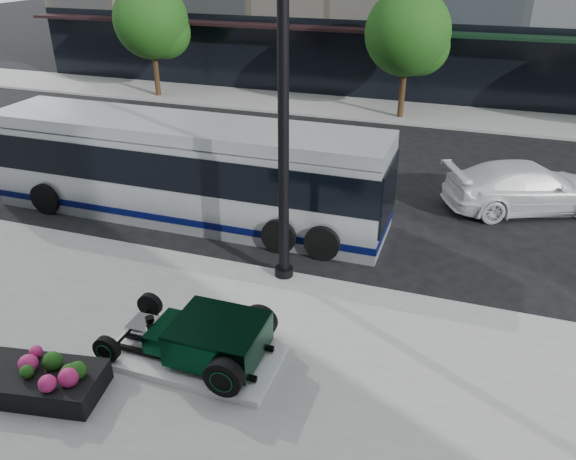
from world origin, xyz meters
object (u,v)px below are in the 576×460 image
(hot_rod, at_px, (209,337))
(white_sedan, at_px, (528,187))
(lamppost, at_px, (283,123))
(flower_planter, at_px, (39,380))
(transit_bus, at_px, (186,169))

(hot_rod, relative_size, white_sedan, 0.63)
(lamppost, bearing_deg, hot_rod, -95.10)
(lamppost, relative_size, flower_planter, 3.42)
(hot_rod, height_order, flower_planter, hot_rod)
(hot_rod, height_order, lamppost, lamppost)
(flower_planter, xyz_separation_m, white_sedan, (8.65, 11.61, 0.35))
(hot_rod, distance_m, white_sedan, 11.58)
(lamppost, relative_size, transit_bus, 0.69)
(flower_planter, bearing_deg, hot_rod, 34.70)
(hot_rod, xyz_separation_m, white_sedan, (6.10, 9.84, 0.05))
(white_sedan, bearing_deg, hot_rod, 123.94)
(lamppost, height_order, white_sedan, lamppost)
(hot_rod, height_order, white_sedan, white_sedan)
(transit_bus, bearing_deg, lamppost, -33.11)
(flower_planter, bearing_deg, white_sedan, 53.32)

